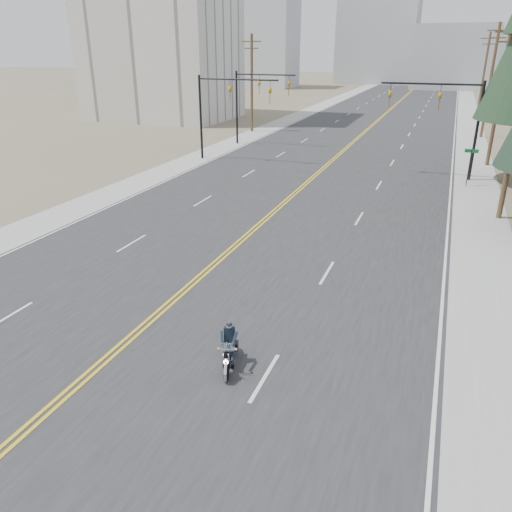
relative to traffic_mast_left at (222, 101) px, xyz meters
The scene contains 17 objects.
ground_plane 33.60m from the traffic_mast_left, 74.33° to the right, with size 400.00×400.00×0.00m, color #776D56.
road 39.36m from the traffic_mast_left, 76.71° to the left, with size 20.00×200.00×0.01m, color #303033.
sidewalk_left 38.40m from the traffic_mast_left, 93.80° to the left, with size 3.00×200.00×0.01m, color #A5A5A0.
sidewalk_right 43.45m from the traffic_mast_left, 61.68° to the left, with size 3.00×200.00×0.01m, color #A5A5A0.
traffic_mast_left is the anchor object (origin of this frame).
traffic_mast_right 17.95m from the traffic_mast_left, ahead, with size 7.10×0.26×7.00m.
traffic_mast_far 8.01m from the traffic_mast_left, 92.40° to the left, with size 6.10×0.26×7.00m.
street_sign 20.12m from the traffic_mast_left, ahead, with size 0.90×0.06×2.62m.
utility_pole_c 22.31m from the traffic_mast_left, 15.61° to the left, with size 2.20×0.30×11.00m.
utility_pole_d 30.06m from the traffic_mast_left, 44.36° to the left, with size 2.20×0.30×11.50m.
utility_pole_e 43.66m from the traffic_mast_left, 60.53° to the left, with size 2.20×0.30×11.00m.
utility_pole_left 16.39m from the traffic_mast_left, 102.42° to the left, with size 2.20×0.30×10.50m.
haze_bldg_a 87.20m from the traffic_mast_left, 107.41° to the left, with size 14.00×12.00×22.00m, color #B7BCC6.
haze_bldg_b 94.56m from the traffic_mast_left, 79.66° to the left, with size 18.00×14.00×14.00m, color #ADB2B7.
haze_bldg_d 108.34m from the traffic_mast_left, 91.60° to the left, with size 20.00×15.00×26.00m, color #ADB2B7.
haze_bldg_f 106.28m from the traffic_mast_left, 112.71° to the left, with size 12.00×12.00×16.00m, color #ADB2B7.
motorcyclist 30.91m from the traffic_mast_left, 65.39° to the right, with size 0.78×1.82×1.42m, color black, non-canonical shape.
Camera 1 is at (9.12, -7.59, 9.11)m, focal length 35.00 mm.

